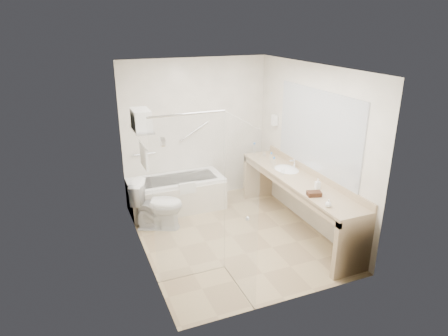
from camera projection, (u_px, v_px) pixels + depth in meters
name	position (u px, v px, depth m)	size (l,w,h in m)	color
floor	(231.00, 236.00, 6.05)	(3.20, 3.20, 0.00)	tan
ceiling	(233.00, 67.00, 5.17)	(2.60, 3.20, 0.10)	white
wall_back	(196.00, 131.00, 7.00)	(2.60, 0.10, 2.50)	white
wall_front	(292.00, 204.00, 4.22)	(2.60, 0.10, 2.50)	white
wall_left	(140.00, 171.00, 5.15)	(0.10, 3.20, 2.50)	white
wall_right	(310.00, 148.00, 6.07)	(0.10, 3.20, 2.50)	white
bathtub	(176.00, 194.00, 6.85)	(1.60, 0.73, 0.59)	white
grab_bar_short	(144.00, 154.00, 6.73)	(0.03, 0.03, 0.40)	silver
grab_bar_long	(194.00, 132.00, 6.94)	(0.03, 0.03, 0.60)	silver
shower_enclosure	(214.00, 204.00, 4.65)	(0.96, 0.91, 2.11)	silver
towel_shelf	(142.00, 126.00, 5.32)	(0.24, 0.55, 0.81)	silver
vanity_counter	(298.00, 191.00, 6.05)	(0.55, 2.70, 0.95)	tan
sink	(286.00, 171.00, 6.35)	(0.40, 0.52, 0.14)	white
faucet	(295.00, 163.00, 6.36)	(0.03, 0.03, 0.14)	silver
mirror	(317.00, 131.00, 5.83)	(0.02, 2.00, 1.20)	#B2B8BF
hairdryer_unit	(274.00, 120.00, 6.89)	(0.08, 0.10, 0.18)	white
toilet	(158.00, 205.00, 6.18)	(0.44, 0.78, 0.77)	white
amenity_basket	(314.00, 194.00, 5.37)	(0.19, 0.12, 0.06)	#412617
soap_bottle_a	(317.00, 186.00, 5.61)	(0.07, 0.15, 0.07)	white
soap_bottle_b	(328.00, 204.00, 5.05)	(0.08, 0.10, 0.08)	white
water_bottle_left	(254.00, 149.00, 6.99)	(0.07, 0.07, 0.22)	silver
water_bottle_mid	(274.00, 163.00, 6.36)	(0.06, 0.06, 0.18)	silver
water_bottle_right	(271.00, 158.00, 6.57)	(0.06, 0.06, 0.19)	silver
drinking_glass_near	(264.00, 154.00, 6.93)	(0.06, 0.06, 0.08)	silver
drinking_glass_far	(283.00, 172.00, 6.09)	(0.07, 0.07, 0.09)	silver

